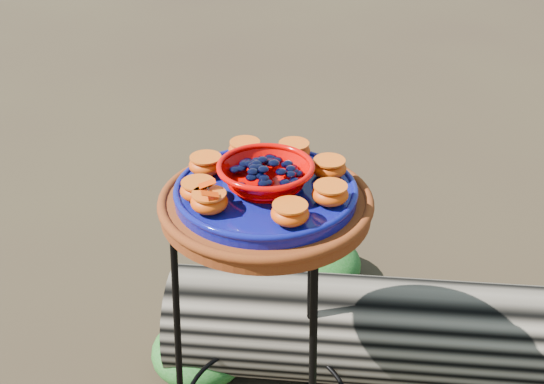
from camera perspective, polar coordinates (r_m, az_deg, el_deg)
The scene contains 17 objects.
plant_stand at distance 1.62m, azimuth -0.46°, elevation -12.30°, with size 0.44×0.44×0.70m, color black, non-canonical shape.
terracotta_saucer at distance 1.40m, azimuth -0.52°, elevation -1.12°, with size 0.43×0.43×0.03m, color #631C0D.
cobalt_plate at distance 1.38m, azimuth -0.53°, elevation -0.07°, with size 0.37×0.37×0.02m, color #090058.
red_bowl at distance 1.36m, azimuth -0.53°, elevation 1.31°, with size 0.18×0.18×0.05m, color #D10200, non-canonical shape.
glass_gems at distance 1.34m, azimuth -0.54°, elevation 2.73°, with size 0.14×0.14×0.02m, color black, non-canonical shape.
orange_half_0 at distance 1.29m, azimuth -5.27°, elevation -0.83°, with size 0.07×0.07×0.04m, color #C31A00.
orange_half_1 at distance 1.25m, azimuth 1.52°, elevation -1.82°, with size 0.07×0.07×0.04m, color #C31A00.
orange_half_2 at distance 1.32m, azimuth 4.88°, elevation -0.18°, with size 0.07×0.07×0.04m, color #C31A00.
orange_half_3 at distance 1.41m, azimuth 4.80°, elevation 2.00°, with size 0.07×0.07×0.04m, color #C31A00.
orange_half_4 at distance 1.48m, azimuth 1.84°, elevation 3.45°, with size 0.07×0.07×0.04m, color #C31A00.
orange_half_5 at distance 1.48m, azimuth -2.27°, elevation 3.55°, with size 0.07×0.07×0.04m, color #C31A00.
orange_half_6 at distance 1.42m, azimuth -5.55°, elevation 2.26°, with size 0.07×0.07×0.04m, color #C31A00.
orange_half_7 at distance 1.33m, azimuth -6.18°, elevation 0.13°, with size 0.07×0.07×0.04m, color #C31A00.
butterfly at distance 1.28m, azimuth -5.32°, elevation 0.16°, with size 0.07×0.04×0.01m, color red, non-canonical shape.
driftwood_log at distance 1.99m, azimuth 15.68°, elevation -11.58°, with size 1.63×0.43×0.31m, color black, non-canonical shape.
foliage_left at distance 2.02m, azimuth -6.02°, elevation -12.95°, with size 0.28×0.28×0.14m, color #0F440F.
foliage_back at distance 2.31m, azimuth 3.28°, elevation -5.82°, with size 0.34×0.34×0.17m, color #0F440F.
Camera 1 is at (0.65, -1.00, 1.44)m, focal length 45.00 mm.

